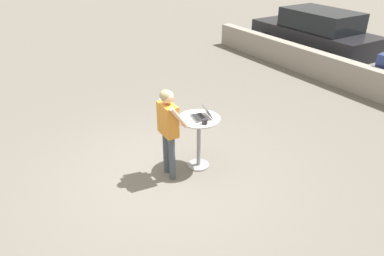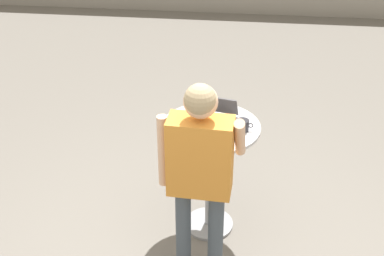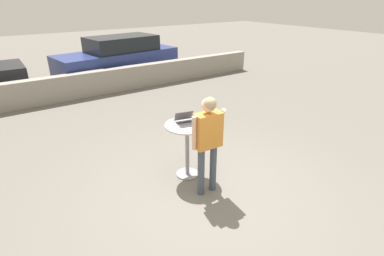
# 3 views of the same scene
# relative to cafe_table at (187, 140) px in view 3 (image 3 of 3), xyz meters

# --- Properties ---
(ground_plane) EXTENTS (50.00, 50.00, 0.00)m
(ground_plane) POSITION_rel_cafe_table_xyz_m (-0.03, -0.68, -0.70)
(ground_plane) COLOR slate
(pavement_kerb) EXTENTS (13.29, 0.35, 0.76)m
(pavement_kerb) POSITION_rel_cafe_table_xyz_m (-0.03, 5.63, -0.32)
(pavement_kerb) COLOR gray
(pavement_kerb) RESTS_ON ground_plane
(cafe_table) EXTENTS (0.76, 0.76, 0.99)m
(cafe_table) POSITION_rel_cafe_table_xyz_m (0.00, 0.00, 0.00)
(cafe_table) COLOR gray
(cafe_table) RESTS_ON ground_plane
(laptop) EXTENTS (0.39, 0.38, 0.19)m
(laptop) POSITION_rel_cafe_table_xyz_m (0.01, 0.05, 0.32)
(laptop) COLOR #515156
(laptop) RESTS_ON cafe_table
(coffee_mug) EXTENTS (0.12, 0.09, 0.09)m
(coffee_mug) POSITION_rel_cafe_table_xyz_m (0.24, -0.04, 0.33)
(coffee_mug) COLOR #232328
(coffee_mug) RESTS_ON cafe_table
(standing_person) EXTENTS (0.58, 0.35, 1.64)m
(standing_person) POSITION_rel_cafe_table_xyz_m (-0.02, -0.60, 0.34)
(standing_person) COLOR #424C56
(standing_person) RESTS_ON ground_plane
(parked_car_further_down) EXTENTS (4.65, 2.21, 1.59)m
(parked_car_further_down) POSITION_rel_cafe_table_xyz_m (1.64, 6.99, 0.10)
(parked_car_further_down) COLOR navy
(parked_car_further_down) RESTS_ON ground_plane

